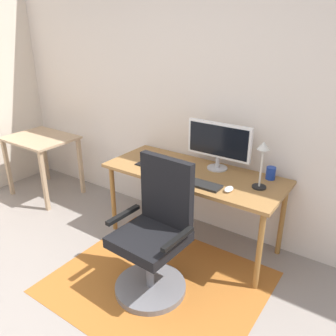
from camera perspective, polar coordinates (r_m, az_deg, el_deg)
name	(u,v)px	position (r m, az deg, el deg)	size (l,w,h in m)	color
wall_back	(218,96)	(3.15, 8.33, 11.73)	(6.00, 0.10, 2.60)	beige
area_rug	(158,282)	(2.87, -1.64, -18.37)	(1.57, 1.35, 0.01)	#9D5A23
desk	(194,179)	(3.02, 4.27, -1.81)	(1.59, 0.65, 0.70)	olive
monitor	(219,142)	(3.00, 8.41, 4.27)	(0.59, 0.18, 0.42)	#B2B2B7
keyboard	(196,183)	(2.77, 4.65, -2.44)	(0.43, 0.13, 0.02)	black
computer_mouse	(229,189)	(2.68, 10.05, -3.48)	(0.06, 0.10, 0.03)	white
coffee_cup	(271,173)	(2.96, 16.69, -0.82)	(0.08, 0.08, 0.10)	navy
cell_phone	(142,163)	(3.17, -4.28, 0.85)	(0.07, 0.14, 0.01)	black
desk_lamp	(262,157)	(2.70, 15.39, 1.74)	(0.11, 0.11, 0.38)	black
office_chair	(155,241)	(2.59, -2.23, -12.03)	(0.56, 0.54, 1.03)	slate
side_table	(41,146)	(4.20, -20.28, 3.37)	(0.75, 0.59, 0.71)	tan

